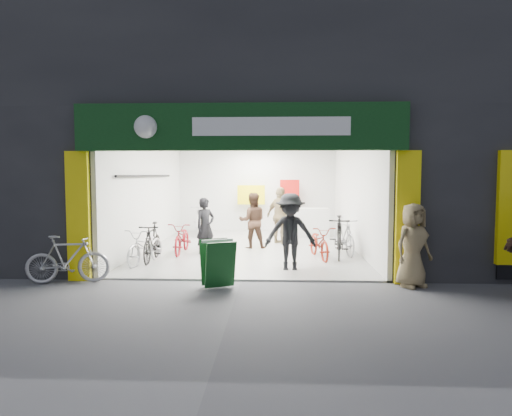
# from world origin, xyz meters

# --- Properties ---
(ground) EXTENTS (60.00, 60.00, 0.00)m
(ground) POSITION_xyz_m (0.00, 0.00, 0.00)
(ground) COLOR #56565B
(ground) RESTS_ON ground
(building) EXTENTS (17.00, 10.27, 8.00)m
(building) POSITION_xyz_m (0.91, 4.99, 4.31)
(building) COLOR #232326
(building) RESTS_ON ground
(bike_left_front) EXTENTS (0.91, 1.75, 0.87)m
(bike_left_front) POSITION_xyz_m (-2.38, 1.61, 0.44)
(bike_left_front) COLOR silver
(bike_left_front) RESTS_ON ground
(bike_left_midfront) EXTENTS (0.50, 1.62, 0.97)m
(bike_left_midfront) POSITION_xyz_m (-2.31, 1.90, 0.48)
(bike_left_midfront) COLOR black
(bike_left_midfront) RESTS_ON ground
(bike_left_midback) EXTENTS (0.58, 1.65, 0.86)m
(bike_left_midback) POSITION_xyz_m (-1.80, 3.04, 0.43)
(bike_left_midback) COLOR maroon
(bike_left_midback) RESTS_ON ground
(bike_left_back) EXTENTS (0.60, 1.90, 1.13)m
(bike_left_back) POSITION_xyz_m (-1.93, 6.68, 0.56)
(bike_left_back) COLOR #ADADB2
(bike_left_back) RESTS_ON ground
(bike_right_front) EXTENTS (0.74, 1.85, 1.08)m
(bike_right_front) POSITION_xyz_m (2.32, 2.66, 0.54)
(bike_right_front) COLOR black
(bike_right_front) RESTS_ON ground
(bike_right_mid) EXTENTS (0.84, 1.69, 0.85)m
(bike_right_mid) POSITION_xyz_m (1.80, 2.47, 0.43)
(bike_right_mid) COLOR maroon
(bike_right_mid) RESTS_ON ground
(bike_right_back) EXTENTS (0.77, 1.76, 1.02)m
(bike_right_back) POSITION_xyz_m (2.50, 3.12, 0.51)
(bike_right_back) COLOR #B0AFB4
(bike_right_back) RESTS_ON ground
(parked_bike) EXTENTS (1.65, 0.78, 0.96)m
(parked_bike) POSITION_xyz_m (-3.38, -0.30, 0.48)
(parked_bike) COLOR #A9A9AE
(parked_bike) RESTS_ON ground
(customer_a) EXTENTS (0.66, 0.65, 1.53)m
(customer_a) POSITION_xyz_m (-1.17, 2.94, 0.76)
(customer_a) COLOR black
(customer_a) RESTS_ON ground
(customer_b) EXTENTS (0.85, 0.69, 1.62)m
(customer_b) POSITION_xyz_m (0.03, 3.99, 0.81)
(customer_b) COLOR #3E281C
(customer_b) RESTS_ON ground
(customer_c) EXTENTS (1.12, 0.65, 1.73)m
(customer_c) POSITION_xyz_m (1.02, 1.00, 0.86)
(customer_c) COLOR black
(customer_c) RESTS_ON ground
(customer_d) EXTENTS (1.06, 0.99, 1.76)m
(customer_d) POSITION_xyz_m (0.84, 4.84, 0.88)
(customer_d) COLOR #907B53
(customer_d) RESTS_ON ground
(pedestrian_near) EXTENTS (0.93, 0.81, 1.60)m
(pedestrian_near) POSITION_xyz_m (3.30, -0.30, 0.80)
(pedestrian_near) COLOR olive
(pedestrian_near) RESTS_ON ground
(sandwich_board) EXTENTS (0.76, 0.77, 0.89)m
(sandwich_board) POSITION_xyz_m (-0.40, -0.50, 0.49)
(sandwich_board) COLOR #104318
(sandwich_board) RESTS_ON ground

